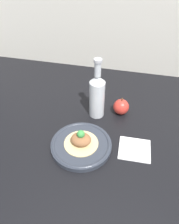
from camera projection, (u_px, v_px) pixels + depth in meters
ground_plane at (95, 133)px, 94.40cm from camera, size 180.00×110.00×4.00cm
plate at (81, 145)px, 85.19cm from camera, size 23.79×23.79×2.36cm
plated_food at (81, 140)px, 83.28cm from camera, size 13.35×13.35×6.90cm
cider_bottle at (97, 95)px, 93.54cm from camera, size 6.71×6.71×27.79cm
apple at (121, 107)px, 99.12cm from camera, size 7.13×7.13×8.49cm
napkin at (135, 149)px, 84.70cm from camera, size 12.54×11.94×0.80cm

